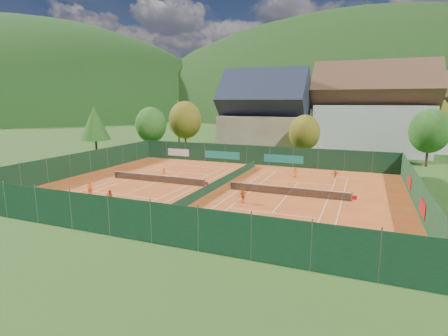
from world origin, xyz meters
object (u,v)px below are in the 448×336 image
at_px(player_right_far_a, 295,172).
at_px(player_left_mid, 110,198).
at_px(player_right_far_b, 335,174).
at_px(hotel_block_a, 371,114).
at_px(ball_hopper, 324,230).
at_px(chalet, 264,118).
at_px(player_right_near, 243,196).
at_px(player_left_far, 164,172).
at_px(player_left_near, 90,188).

bearing_deg(player_right_far_a, player_left_mid, 62.96).
relative_size(player_right_far_a, player_right_far_b, 1.13).
distance_m(hotel_block_a, ball_hopper, 47.07).
xyz_separation_m(chalet, player_right_far_a, (10.09, -20.90, -5.96)).
bearing_deg(hotel_block_a, chalet, -162.47).
bearing_deg(player_right_far_b, player_right_near, 55.06).
height_order(chalet, hotel_block_a, hotel_block_a).
distance_m(chalet, player_right_far_b, 25.48).
relative_size(ball_hopper, player_left_far, 0.67).
distance_m(player_left_mid, player_right_far_b, 27.63).
bearing_deg(player_left_mid, player_right_far_b, 74.65).
relative_size(hotel_block_a, ball_hopper, 27.00).
relative_size(player_right_near, player_right_far_a, 1.14).
bearing_deg(player_right_near, player_right_far_b, 4.51).
relative_size(player_left_near, player_right_far_b, 1.23).
bearing_deg(hotel_block_a, player_left_near, -122.01).
distance_m(player_left_near, player_right_far_a, 24.91).
bearing_deg(player_left_mid, ball_hopper, 26.01).
relative_size(player_right_near, player_right_far_b, 1.30).
relative_size(player_left_near, player_left_mid, 0.96).
distance_m(chalet, hotel_block_a, 19.94).
height_order(hotel_block_a, player_left_near, hotel_block_a).
distance_m(hotel_block_a, player_right_far_a, 29.13).
relative_size(chalet, player_right_near, 10.63).
bearing_deg(hotel_block_a, player_left_far, -127.22).
xyz_separation_m(player_left_far, player_right_far_b, (20.94, 7.14, -0.01)).
height_order(hotel_block_a, player_left_mid, hotel_block_a).
distance_m(ball_hopper, player_right_far_b, 20.80).
distance_m(player_left_mid, player_right_far_a, 23.55).
xyz_separation_m(hotel_block_a, player_left_near, (-27.31, -43.69, -6.66)).
relative_size(chalet, hotel_block_a, 0.75).
bearing_deg(player_right_far_a, ball_hopper, 115.95).
relative_size(chalet, player_left_mid, 10.80).
relative_size(chalet, player_left_far, 13.64).
distance_m(ball_hopper, player_left_far, 25.75).
bearing_deg(player_left_near, player_left_mid, -59.36).
xyz_separation_m(chalet, ball_hopper, (15.90, -40.47, -6.07)).
bearing_deg(ball_hopper, hotel_block_a, 86.18).
bearing_deg(chalet, player_left_mid, -95.60).
bearing_deg(player_left_mid, player_right_far_a, 81.36).
bearing_deg(player_right_near, ball_hopper, -94.70).
bearing_deg(player_left_mid, hotel_block_a, 91.28).
xyz_separation_m(player_right_near, player_right_far_b, (7.40, 14.79, -0.17)).
relative_size(player_left_mid, player_right_far_a, 1.13).
xyz_separation_m(player_left_mid, player_right_far_a, (14.00, 18.94, -0.08)).
height_order(player_right_far_a, player_right_far_b, player_right_far_a).
relative_size(player_left_far, player_right_far_a, 0.89).
bearing_deg(player_right_far_b, player_left_far, 10.46).
bearing_deg(hotel_block_a, player_right_far_b, -98.84).
relative_size(player_left_near, player_right_near, 0.95).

